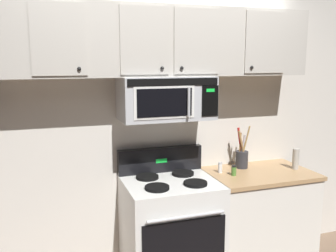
{
  "coord_description": "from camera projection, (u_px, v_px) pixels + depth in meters",
  "views": [
    {
      "loc": [
        -0.96,
        -2.36,
        1.88
      ],
      "look_at": [
        0.0,
        0.49,
        1.35
      ],
      "focal_mm": 40.03,
      "sensor_mm": 36.0,
      "label": 1
    }
  ],
  "objects": [
    {
      "name": "back_wall",
      "position": [
        157.0,
        120.0,
        3.33
      ],
      "size": [
        5.2,
        0.1,
        2.7
      ],
      "primitive_type": "cube",
      "color": "silver",
      "rests_on": "ground_plane"
    },
    {
      "name": "stove_range",
      "position": [
        171.0,
        230.0,
        3.14
      ],
      "size": [
        0.76,
        0.69,
        1.12
      ],
      "color": "white",
      "rests_on": "ground_plane"
    },
    {
      "name": "over_range_microwave",
      "position": [
        166.0,
        98.0,
        3.06
      ],
      "size": [
        0.76,
        0.43,
        0.35
      ],
      "color": "#B7BABF"
    },
    {
      "name": "upper_cabinets",
      "position": [
        165.0,
        42.0,
        3.01
      ],
      "size": [
        2.5,
        0.36,
        0.55
      ],
      "color": "#BCB7AD"
    },
    {
      "name": "counter_segment",
      "position": [
        257.0,
        219.0,
        3.42
      ],
      "size": [
        0.93,
        0.65,
        0.9
      ],
      "color": "white",
      "rests_on": "ground_plane"
    },
    {
      "name": "utensil_crock_charcoal",
      "position": [
        242.0,
        157.0,
        3.44
      ],
      "size": [
        0.11,
        0.11,
        0.4
      ],
      "color": "#2D2D33",
      "rests_on": "counter_segment"
    },
    {
      "name": "salt_shaker",
      "position": [
        220.0,
        168.0,
        3.29
      ],
      "size": [
        0.04,
        0.04,
        0.09
      ],
      "color": "white",
      "rests_on": "counter_segment"
    },
    {
      "name": "pepper_mill",
      "position": [
        296.0,
        159.0,
        3.4
      ],
      "size": [
        0.06,
        0.06,
        0.19
      ],
      "primitive_type": "cylinder",
      "color": "#B7B2A8",
      "rests_on": "counter_segment"
    },
    {
      "name": "spice_jar",
      "position": [
        234.0,
        170.0,
        3.21
      ],
      "size": [
        0.04,
        0.04,
        0.09
      ],
      "color": "#4C7F33",
      "rests_on": "counter_segment"
    }
  ]
}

